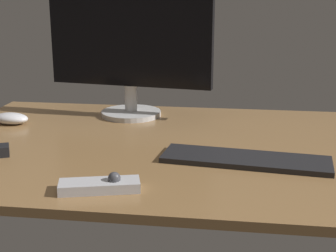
{
  "coord_description": "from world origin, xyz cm",
  "views": [
    {
      "loc": [
        9.33,
        -120.77,
        40.8
      ],
      "look_at": [
        -7.2,
        -4.0,
        8.0
      ],
      "focal_mm": 52.68,
      "sensor_mm": 36.0,
      "label": 1
    }
  ],
  "objects": [
    {
      "name": "computer_mouse",
      "position": [
        -56.97,
        13.27,
        3.67
      ],
      "size": [
        11.52,
        7.79,
        3.33
      ],
      "primitive_type": "ellipsoid",
      "rotation": [
        0.0,
        0.0,
        -0.13
      ],
      "color": "silver",
      "rests_on": "desk"
    },
    {
      "name": "keyboard",
      "position": [
        12.06,
        -11.1,
        2.62
      ],
      "size": [
        39.84,
        15.96,
        1.25
      ],
      "primitive_type": "cube",
      "rotation": [
        0.0,
        0.0,
        -0.11
      ],
      "color": "black",
      "rests_on": "desk"
    },
    {
      "name": "monitor",
      "position": [
        -23.56,
        27.94,
        24.5
      ],
      "size": [
        51.67,
        18.87,
        40.87
      ],
      "rotation": [
        0.0,
        0.0,
        -0.14
      ],
      "color": "silver",
      "rests_on": "desk"
    },
    {
      "name": "desk",
      "position": [
        0.0,
        0.0,
        1.0
      ],
      "size": [
        140.0,
        84.0,
        2.0
      ],
      "primitive_type": "cube",
      "color": "olive",
      "rests_on": "ground"
    },
    {
      "name": "media_remote",
      "position": [
        -16.75,
        -32.21,
        3.15
      ],
      "size": [
        16.91,
        9.36,
        3.77
      ],
      "rotation": [
        0.0,
        0.0,
        0.26
      ],
      "color": "#B7B7BC",
      "rests_on": "desk"
    }
  ]
}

